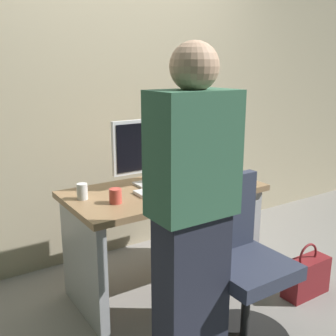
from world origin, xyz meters
TOP-DOWN VIEW (x-y plane):
  - ground_plane at (0.00, 0.00)m, footprint 9.00×9.00m
  - wall_back at (0.00, 0.77)m, footprint 6.40×0.10m
  - desk at (0.00, 0.00)m, footprint 1.31×0.68m
  - office_chair at (0.06, -0.69)m, footprint 0.52×0.52m
  - person_at_desk at (-0.32, -0.75)m, footprint 0.40×0.24m
  - monitor at (-0.04, 0.13)m, footprint 0.54×0.14m
  - keyboard at (-0.02, -0.06)m, footprint 0.43×0.14m
  - mouse at (0.30, -0.03)m, footprint 0.06×0.10m
  - cup_near_keyboard at (-0.41, -0.10)m, footprint 0.07×0.07m
  - cup_by_monitor at (-0.54, 0.08)m, footprint 0.07×0.07m
  - book_stack at (0.45, 0.18)m, footprint 0.23×0.19m
  - handbag at (0.75, -0.63)m, footprint 0.34×0.14m

SIDE VIEW (x-z plane):
  - ground_plane at x=0.00m, z-range 0.00..0.00m
  - handbag at x=0.75m, z-range -0.05..0.33m
  - office_chair at x=0.06m, z-range -0.04..0.90m
  - desk at x=0.00m, z-range 0.13..0.86m
  - keyboard at x=-0.02m, z-range 0.73..0.75m
  - mouse at x=0.30m, z-range 0.73..0.77m
  - cup_near_keyboard at x=-0.41m, z-range 0.73..0.82m
  - cup_by_monitor at x=-0.54m, z-range 0.73..0.83m
  - book_stack at x=0.45m, z-range 0.73..0.84m
  - person_at_desk at x=-0.32m, z-range 0.02..1.66m
  - monitor at x=-0.04m, z-range 0.76..1.22m
  - wall_back at x=0.00m, z-range 0.00..3.00m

